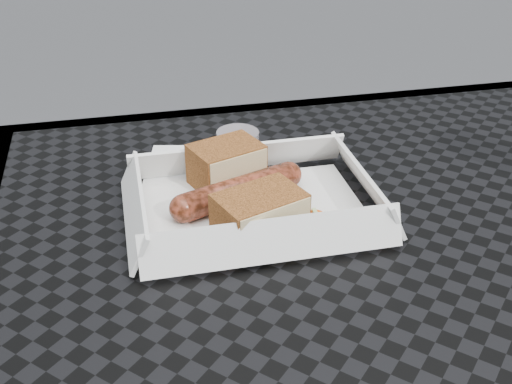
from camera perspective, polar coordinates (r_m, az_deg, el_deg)
patio_table at (r=0.64m, az=12.86°, el=-11.94°), size 0.80×0.80×0.74m
food_tray at (r=0.65m, az=-0.19°, el=-1.70°), size 0.22×0.15×0.00m
bratwurst at (r=0.65m, az=-1.58°, el=0.11°), size 0.15×0.07×0.03m
bread_near at (r=0.68m, az=-2.65°, el=2.46°), size 0.09×0.07×0.05m
bread_far at (r=0.60m, az=0.32°, el=-1.92°), size 0.09×0.08×0.04m
veg_garnish at (r=0.63m, az=5.67°, el=-2.85°), size 0.03×0.03×0.00m
napkin at (r=0.73m, az=-5.04°, el=2.03°), size 0.14×0.14×0.00m
condiment_cup_sauce at (r=0.76m, az=-1.63°, el=4.32°), size 0.05×0.05×0.03m
condiment_cup_empty at (r=0.69m, az=-2.60°, el=1.71°), size 0.05×0.05×0.03m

